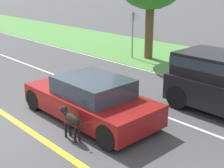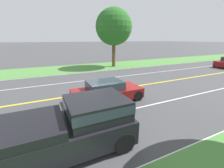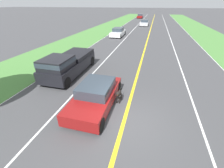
{
  "view_description": "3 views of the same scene",
  "coord_description": "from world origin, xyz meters",
  "views": [
    {
      "loc": [
        -3.62,
        -7.53,
        3.91
      ],
      "look_at": [
        2.0,
        -1.53,
        1.2
      ],
      "focal_mm": 50.0,
      "sensor_mm": 36.0,
      "label": 1
    },
    {
      "loc": [
        9.9,
        -4.36,
        3.78
      ],
      "look_at": [
        1.1,
        -0.18,
        0.84
      ],
      "focal_mm": 24.0,
      "sensor_mm": 36.0,
      "label": 2
    },
    {
      "loc": [
        -0.87,
        5.49,
        5.01
      ],
      "look_at": [
        1.01,
        -1.45,
        1.11
      ],
      "focal_mm": 24.0,
      "sensor_mm": 36.0,
      "label": 3
    }
  ],
  "objects": [
    {
      "name": "lane_edge_line_right",
      "position": [
        7.0,
        0.0,
        0.0
      ],
      "size": [
        0.14,
        160.0,
        0.01
      ],
      "primitive_type": "cube",
      "color": "white",
      "rests_on": "ground"
    },
    {
      "name": "ego_car",
      "position": [
        1.76,
        -0.86,
        0.62
      ],
      "size": [
        1.93,
        4.33,
        1.3
      ],
      "color": "maroon",
      "rests_on": "ground"
    },
    {
      "name": "car_trailing_near",
      "position": [
        5.09,
        -20.35,
        0.63
      ],
      "size": [
        1.86,
        4.51,
        1.35
      ],
      "color": "white",
      "rests_on": "ground"
    },
    {
      "name": "dog",
      "position": [
        0.6,
        -1.45,
        0.54
      ],
      "size": [
        0.21,
        1.04,
        0.84
      ],
      "rotation": [
        0.0,
        0.0,
        -0.01
      ],
      "color": "black",
      "rests_on": "ground"
    },
    {
      "name": "lane_dash_same_dir",
      "position": [
        3.5,
        0.0,
        0.0
      ],
      "size": [
        0.1,
        160.0,
        0.01
      ],
      "primitive_type": "cube",
      "color": "white",
      "rests_on": "ground"
    },
    {
      "name": "ground_plane",
      "position": [
        0.0,
        0.0,
        0.0
      ],
      "size": [
        400.0,
        400.0,
        0.0
      ],
      "primitive_type": "plane",
      "color": "#424244"
    },
    {
      "name": "car_trailing_far",
      "position": [
        5.0,
        -56.12,
        0.67
      ],
      "size": [
        1.94,
        4.35,
        1.45
      ],
      "color": "maroon",
      "rests_on": "ground"
    },
    {
      "name": "car_trailing_mid",
      "position": [
        1.76,
        -35.11,
        0.65
      ],
      "size": [
        1.94,
        4.58,
        1.4
      ],
      "color": "silver",
      "rests_on": "ground"
    },
    {
      "name": "pickup_truck",
      "position": [
        5.25,
        -4.09,
        0.91
      ],
      "size": [
        2.1,
        5.48,
        1.78
      ],
      "color": "black",
      "rests_on": "ground"
    },
    {
      "name": "lane_dash_oncoming",
      "position": [
        -3.5,
        0.0,
        0.0
      ],
      "size": [
        0.1,
        160.0,
        0.01
      ],
      "primitive_type": "cube",
      "color": "white",
      "rests_on": "ground"
    },
    {
      "name": "centre_divider_line",
      "position": [
        0.0,
        0.0,
        0.0
      ],
      "size": [
        0.18,
        160.0,
        0.01
      ],
      "primitive_type": "cube",
      "color": "yellow",
      "rests_on": "ground"
    }
  ]
}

